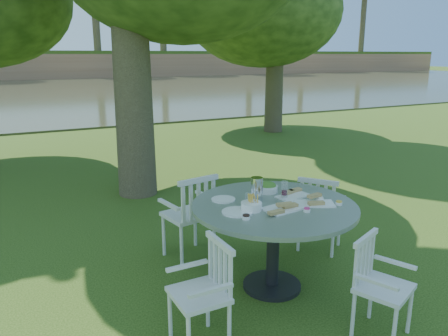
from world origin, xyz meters
The scene contains 8 objects.
ground centered at (0.00, 0.00, 0.00)m, with size 140.00×140.00×0.00m, color #1E380B.
table centered at (-0.19, -1.20, 0.71)m, with size 1.53×1.53×0.85m.
chair_ne centered at (0.71, -0.75, 0.52)m, with size 0.60×0.61×0.88m.
chair_nw centered at (-0.63, -0.30, 0.56)m, with size 0.56×0.53×0.96m.
chair_sw centered at (-1.08, -1.67, 0.49)m, with size 0.40×0.43×0.84m.
chair_se centered at (0.15, -2.15, 0.48)m, with size 0.53×0.51×0.81m.
tableware centered at (-0.23, -1.12, 0.90)m, with size 1.10×0.78×0.23m.
river centered at (0.00, 23.00, 0.00)m, with size 100.00×28.00×0.12m, color #31341E.
Camera 1 is at (-2.33, -4.39, 2.20)m, focal length 35.00 mm.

